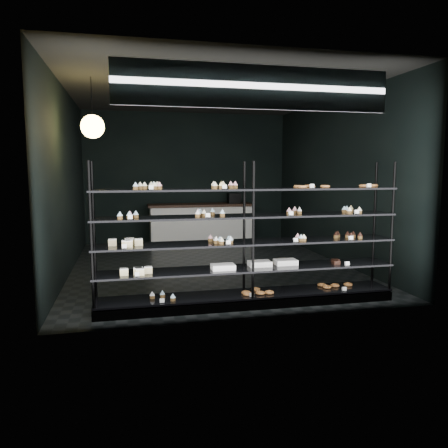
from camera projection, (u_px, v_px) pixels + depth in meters
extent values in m
cube|color=black|center=(210.00, 266.00, 8.22)|extent=(5.00, 6.00, 0.01)
cube|color=black|center=(209.00, 92.00, 7.82)|extent=(5.00, 6.00, 0.01)
cube|color=black|center=(187.00, 178.00, 10.92)|extent=(5.00, 0.01, 3.20)
cube|color=black|center=(257.00, 187.00, 5.11)|extent=(5.00, 0.01, 3.20)
cube|color=black|center=(66.00, 182.00, 7.48)|extent=(0.01, 6.00, 3.20)
cube|color=black|center=(335.00, 180.00, 8.56)|extent=(0.01, 6.00, 3.20)
cube|color=black|center=(248.00, 300.00, 5.85)|extent=(4.00, 0.50, 0.12)
cylinder|color=black|center=(91.00, 240.00, 5.09)|extent=(0.04, 0.04, 1.85)
cylinder|color=black|center=(94.00, 235.00, 5.52)|extent=(0.04, 0.04, 1.85)
cylinder|color=black|center=(253.00, 235.00, 5.52)|extent=(0.04, 0.04, 1.85)
cylinder|color=black|center=(244.00, 230.00, 5.95)|extent=(0.04, 0.04, 1.85)
cylinder|color=black|center=(392.00, 230.00, 5.95)|extent=(0.04, 0.04, 1.85)
cylinder|color=black|center=(374.00, 226.00, 6.37)|extent=(0.04, 0.04, 1.85)
cube|color=black|center=(248.00, 294.00, 5.84)|extent=(4.00, 0.50, 0.03)
cube|color=black|center=(248.00, 268.00, 5.79)|extent=(4.00, 0.50, 0.02)
cube|color=black|center=(248.00, 242.00, 5.75)|extent=(4.00, 0.50, 0.02)
cube|color=black|center=(249.00, 216.00, 5.71)|extent=(4.00, 0.50, 0.02)
cube|color=black|center=(249.00, 189.00, 5.66)|extent=(4.00, 0.50, 0.02)
cube|color=white|center=(147.00, 188.00, 5.20)|extent=(0.06, 0.04, 0.06)
cube|color=white|center=(228.00, 187.00, 5.42)|extent=(0.06, 0.04, 0.06)
cube|color=white|center=(315.00, 186.00, 5.67)|extent=(0.05, 0.04, 0.06)
cube|color=white|center=(372.00, 186.00, 5.85)|extent=(0.06, 0.04, 0.06)
cube|color=white|center=(132.00, 217.00, 5.20)|extent=(0.06, 0.04, 0.06)
cube|color=white|center=(211.00, 215.00, 5.41)|extent=(0.06, 0.04, 0.06)
cube|color=white|center=(294.00, 214.00, 5.65)|extent=(0.05, 0.04, 0.06)
cube|color=white|center=(353.00, 212.00, 5.83)|extent=(0.06, 0.04, 0.06)
cube|color=white|center=(126.00, 246.00, 5.23)|extent=(0.06, 0.04, 0.06)
cube|color=white|center=(228.00, 243.00, 5.50)|extent=(0.06, 0.04, 0.06)
cube|color=white|center=(295.00, 240.00, 5.70)|extent=(0.05, 0.04, 0.06)
cube|color=white|center=(353.00, 238.00, 5.88)|extent=(0.06, 0.04, 0.06)
cube|color=white|center=(136.00, 274.00, 5.30)|extent=(0.06, 0.04, 0.06)
cube|color=white|center=(345.00, 264.00, 5.90)|extent=(0.06, 0.04, 0.06)
cube|color=white|center=(161.00, 301.00, 5.40)|extent=(0.06, 0.04, 0.06)
cube|color=white|center=(253.00, 295.00, 5.66)|extent=(0.05, 0.04, 0.06)
cube|color=white|center=(343.00, 289.00, 5.94)|extent=(0.06, 0.04, 0.06)
cube|color=#0C0C3E|center=(256.00, 87.00, 5.05)|extent=(3.20, 0.04, 0.45)
cube|color=white|center=(257.00, 87.00, 5.03)|extent=(3.30, 0.02, 0.50)
cylinder|color=black|center=(91.00, 96.00, 6.54)|extent=(0.01, 0.01, 0.55)
sphere|color=#FFCD59|center=(93.00, 127.00, 6.59)|extent=(0.35, 0.35, 0.35)
cube|color=silver|center=(201.00, 225.00, 10.63)|extent=(2.43, 0.60, 0.92)
cube|color=black|center=(201.00, 205.00, 10.57)|extent=(2.53, 0.65, 0.06)
cube|color=black|center=(234.00, 198.00, 10.73)|extent=(0.30, 0.30, 0.25)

